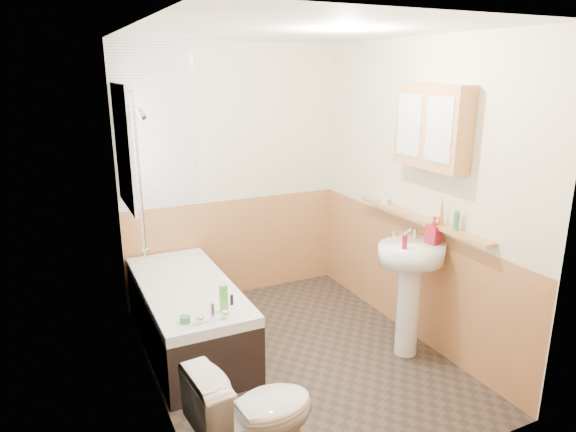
{
  "coord_description": "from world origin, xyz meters",
  "views": [
    {
      "loc": [
        -1.65,
        -3.3,
        2.24
      ],
      "look_at": [
        0.0,
        0.15,
        1.15
      ],
      "focal_mm": 32.0,
      "sensor_mm": 36.0,
      "label": 1
    }
  ],
  "objects_px": {
    "bathtub": "(188,314)",
    "medicine_cabinet": "(432,127)",
    "toilet": "(254,417)",
    "sink": "(410,276)",
    "pine_shelf": "(419,219)"
  },
  "relations": [
    {
      "from": "bathtub",
      "to": "medicine_cabinet",
      "type": "relative_size",
      "value": 2.36
    },
    {
      "from": "bathtub",
      "to": "toilet",
      "type": "height_order",
      "value": "toilet"
    },
    {
      "from": "sink",
      "to": "medicine_cabinet",
      "type": "distance_m",
      "value": 1.17
    },
    {
      "from": "sink",
      "to": "pine_shelf",
      "type": "height_order",
      "value": "pine_shelf"
    },
    {
      "from": "bathtub",
      "to": "sink",
      "type": "bearing_deg",
      "value": -29.33
    },
    {
      "from": "pine_shelf",
      "to": "bathtub",
      "type": "bearing_deg",
      "value": 158.26
    },
    {
      "from": "bathtub",
      "to": "pine_shelf",
      "type": "distance_m",
      "value": 2.06
    },
    {
      "from": "toilet",
      "to": "pine_shelf",
      "type": "relative_size",
      "value": 0.48
    },
    {
      "from": "toilet",
      "to": "medicine_cabinet",
      "type": "distance_m",
      "value": 2.42
    },
    {
      "from": "toilet",
      "to": "sink",
      "type": "distance_m",
      "value": 1.76
    },
    {
      "from": "medicine_cabinet",
      "to": "bathtub",
      "type": "bearing_deg",
      "value": 155.11
    },
    {
      "from": "pine_shelf",
      "to": "medicine_cabinet",
      "type": "relative_size",
      "value": 2.19
    },
    {
      "from": "bathtub",
      "to": "medicine_cabinet",
      "type": "height_order",
      "value": "medicine_cabinet"
    },
    {
      "from": "pine_shelf",
      "to": "medicine_cabinet",
      "type": "bearing_deg",
      "value": -105.23
    },
    {
      "from": "bathtub",
      "to": "medicine_cabinet",
      "type": "distance_m",
      "value": 2.46
    }
  ]
}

